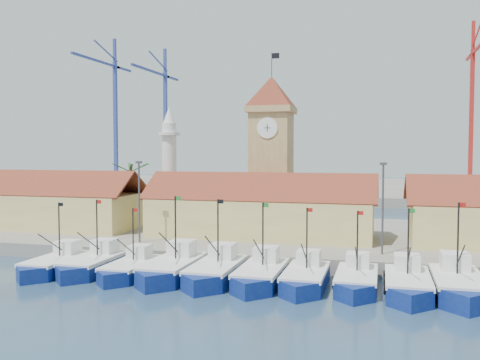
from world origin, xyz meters
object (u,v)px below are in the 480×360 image
(clock_tower, at_px, (271,148))
(minaret, at_px, (169,164))
(boat_0, at_px, (55,266))
(boat_5, at_px, (260,276))

(clock_tower, relative_size, minaret, 1.39)
(boat_0, xyz_separation_m, boat_5, (19.97, 0.63, 0.04))
(boat_5, relative_size, clock_tower, 0.44)
(boat_0, distance_m, clock_tower, 30.88)
(boat_0, relative_size, minaret, 0.57)
(clock_tower, bearing_deg, boat_0, -124.14)
(boat_0, height_order, boat_5, boat_5)
(boat_0, bearing_deg, clock_tower, 55.86)
(boat_0, bearing_deg, minaret, 87.45)
(minaret, bearing_deg, boat_5, -53.23)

